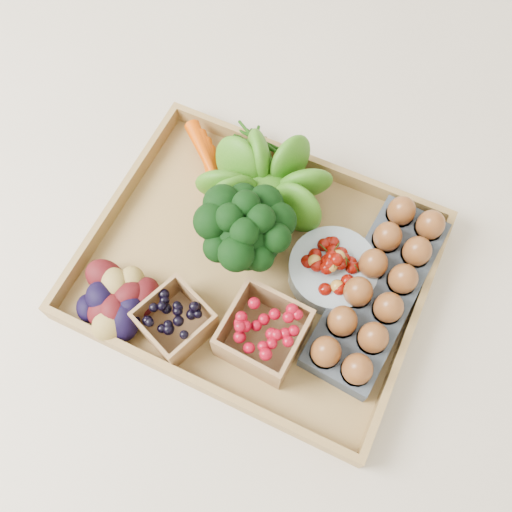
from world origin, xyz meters
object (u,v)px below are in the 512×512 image
at_px(broccoli, 246,242).
at_px(cherry_bowl, 332,271).
at_px(egg_carton, 377,293).
at_px(tray, 256,268).

bearing_deg(broccoli, cherry_bowl, 12.24).
distance_m(broccoli, egg_carton, 0.23).
relative_size(tray, cherry_bowl, 3.75).
bearing_deg(broccoli, tray, -22.85).
height_order(broccoli, cherry_bowl, broccoli).
height_order(tray, egg_carton, egg_carton).
distance_m(broccoli, cherry_bowl, 0.15).
relative_size(cherry_bowl, egg_carton, 0.44).
bearing_deg(cherry_bowl, tray, -161.64).
relative_size(broccoli, egg_carton, 0.46).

